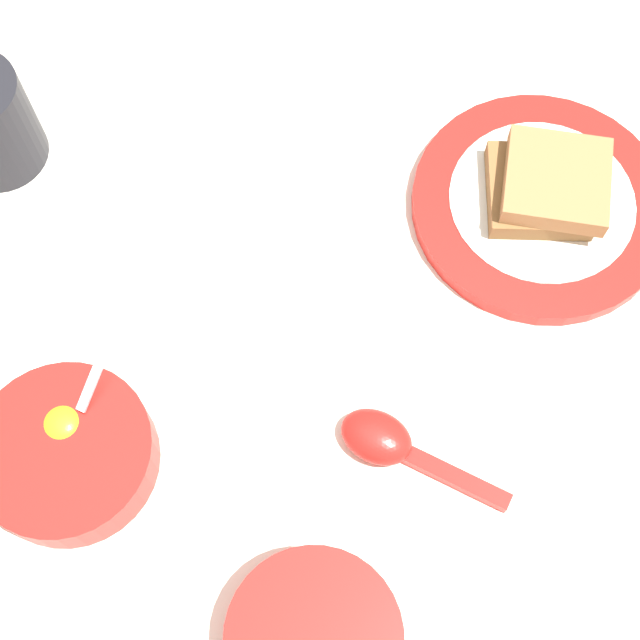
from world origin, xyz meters
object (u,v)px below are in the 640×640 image
Objects in this scene: egg_bowl at (67,453)px; toast_sandwich at (548,186)px; soup_spoon at (391,444)px; congee_bowl at (314,639)px; toast_plate at (540,205)px.

egg_bowl reaches higher than toast_sandwich.
toast_sandwich is at bearing -47.99° from soup_spoon.
congee_bowl reaches higher than soup_spoon.
toast_plate is at bearing -44.42° from congee_bowl.
egg_bowl is at bearing 39.00° from congee_bowl.
toast_sandwich reaches higher than toast_plate.
egg_bowl reaches higher than soup_spoon.
egg_bowl is at bearing 76.57° from soup_spoon.
congee_bowl is (-0.28, 0.28, 0.01)m from toast_plate.
soup_spoon is (-0.17, 0.19, -0.02)m from toast_sandwich.
soup_spoon is 0.99× the size of congee_bowl.
toast_plate is 0.25m from soup_spoon.
soup_spoon is at bearing 131.76° from toast_plate.
soup_spoon is at bearing -103.43° from egg_bowl.
toast_plate is 1.84× the size of toast_sandwich.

